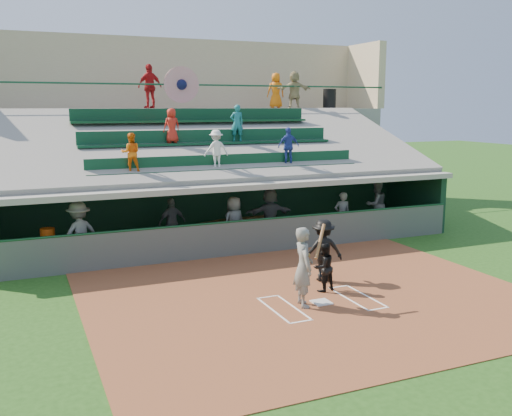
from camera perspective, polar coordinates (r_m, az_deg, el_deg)
name	(u,v)px	position (r m, az deg, el deg)	size (l,w,h in m)	color
ground	(321,304)	(14.13, 6.55, -9.48)	(100.00, 100.00, 0.00)	#204A14
dirt_slab	(311,297)	(14.54, 5.57, -8.84)	(11.00, 9.00, 0.02)	brown
home_plate	(321,302)	(14.12, 6.55, -9.34)	(0.43, 0.43, 0.03)	silver
batters_box_chalk	(321,303)	(14.12, 6.55, -9.39)	(2.65, 1.85, 0.01)	white
dugout_floor	(226,242)	(20.02, -3.03, -3.45)	(16.00, 3.50, 0.04)	gray
concourse_slab	(174,161)	(26.01, -8.21, 4.72)	(20.00, 3.00, 4.60)	gray
grandstand	(193,168)	(23.16, -6.30, 4.00)	(20.40, 10.40, 7.80)	#505550
batter_at_plate	(304,267)	(13.61, 4.78, -5.85)	(0.91, 0.80, 1.95)	#60625D
catcher	(323,267)	(14.81, 6.76, -5.90)	(0.62, 0.48, 1.27)	black
home_umpire	(323,250)	(15.65, 6.72, -4.20)	(1.10, 0.63, 1.70)	black
dugout_bench	(215,229)	(20.99, -4.09, -2.06)	(16.71, 0.50, 0.50)	olive
white_table	(47,254)	(18.11, -20.20, -4.36)	(0.79, 0.59, 0.69)	silver
water_cooler	(48,235)	(18.05, -20.12, -2.58)	(0.42, 0.42, 0.42)	#E3510D
dugout_player_a	(79,234)	(17.72, -17.27, -2.46)	(1.24, 0.71, 1.92)	#62645E
dugout_player_b	(172,222)	(19.43, -8.39, -1.42)	(0.97, 0.40, 1.65)	#585A55
dugout_player_c	(234,222)	(19.04, -2.20, -1.43)	(0.84, 0.55, 1.73)	#5C5E59
dugout_player_d	(270,214)	(20.15, 1.41, -0.62)	(1.70, 0.54, 1.84)	#565853
dugout_player_e	(342,215)	(20.75, 8.60, -0.67)	(0.60, 0.40, 1.66)	#5D5F5A
dugout_player_f	(376,204)	(22.52, 11.92, 0.35)	(0.91, 0.71, 1.87)	#61635E
trash_bin	(329,99)	(28.22, 7.36, 10.78)	(0.62, 0.62, 0.93)	black
concourse_staff_a	(150,87)	(24.59, -10.56, 11.86)	(1.08, 0.45, 1.84)	#AA1315
concourse_staff_b	(276,91)	(27.01, 1.99, 11.64)	(0.80, 0.52, 1.64)	orange
concourse_staff_c	(294,90)	(26.54, 3.85, 11.70)	(1.56, 0.50, 1.68)	tan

